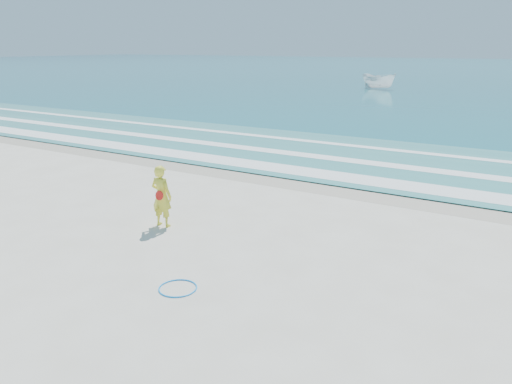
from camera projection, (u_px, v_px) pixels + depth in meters
The scene contains 9 objects.
ground at pixel (146, 272), 11.44m from camera, with size 400.00×400.00×0.00m, color silver.
wet_sand at pixel (312, 183), 18.83m from camera, with size 400.00×2.40×0.00m, color #B2A893.
shallow at pixel (358, 157), 22.93m from camera, with size 400.00×10.00×0.01m, color #59B7AD.
foam_near at pixel (326, 174), 19.89m from camera, with size 400.00×1.40×0.01m, color white.
foam_mid at pixel (352, 161), 22.27m from camera, with size 400.00×0.90×0.01m, color white.
foam_far at pixel (375, 148), 24.98m from camera, with size 400.00×0.60×0.01m, color white.
hoop at pixel (178, 288), 10.67m from camera, with size 0.83×0.83×0.03m, color #0E98FF.
boat at pixel (379, 81), 58.33m from camera, with size 1.79×4.77×1.84m, color white.
woman at pixel (162, 196), 14.15m from camera, with size 0.68×0.47×1.79m.
Camera 1 is at (7.56, -7.64, 5.02)m, focal length 35.00 mm.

